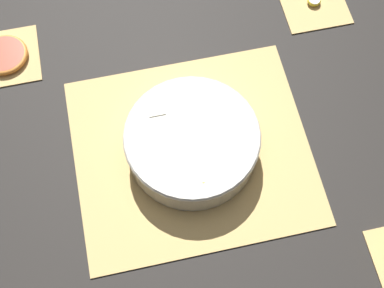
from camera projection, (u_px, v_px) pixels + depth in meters
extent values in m
plane|color=black|center=(192.00, 151.00, 1.05)|extent=(6.00, 6.00, 0.00)
cube|color=tan|center=(192.00, 151.00, 1.05)|extent=(0.46, 0.41, 0.01)
cube|color=brown|center=(279.00, 133.00, 1.06)|extent=(0.01, 0.40, 0.00)
cube|color=brown|center=(255.00, 138.00, 1.06)|extent=(0.01, 0.40, 0.00)
cube|color=brown|center=(230.00, 143.00, 1.05)|extent=(0.01, 0.40, 0.00)
cube|color=brown|center=(205.00, 148.00, 1.05)|extent=(0.01, 0.40, 0.00)
cube|color=brown|center=(179.00, 153.00, 1.05)|extent=(0.01, 0.40, 0.00)
cube|color=brown|center=(154.00, 158.00, 1.04)|extent=(0.01, 0.40, 0.00)
cube|color=brown|center=(128.00, 163.00, 1.04)|extent=(0.01, 0.40, 0.00)
cube|color=brown|center=(102.00, 168.00, 1.03)|extent=(0.01, 0.40, 0.00)
cube|color=tan|center=(313.00, 3.00, 1.20)|extent=(0.14, 0.14, 0.01)
cube|color=brown|center=(329.00, 0.00, 1.20)|extent=(0.00, 0.14, 0.00)
cube|color=brown|center=(314.00, 2.00, 1.20)|extent=(0.00, 0.14, 0.00)
cube|color=brown|center=(298.00, 5.00, 1.20)|extent=(0.00, 0.14, 0.00)
cube|color=tan|center=(5.00, 57.00, 1.14)|extent=(0.14, 0.14, 0.01)
cube|color=brown|center=(22.00, 54.00, 1.14)|extent=(0.00, 0.14, 0.00)
cube|color=brown|center=(5.00, 57.00, 1.14)|extent=(0.00, 0.14, 0.00)
cylinder|color=silver|center=(192.00, 142.00, 1.02)|extent=(0.25, 0.25, 0.07)
torus|color=silver|center=(192.00, 136.00, 0.99)|extent=(0.26, 0.26, 0.01)
cylinder|color=#F7EFC6|center=(184.00, 97.00, 1.03)|extent=(0.03, 0.03, 0.01)
cylinder|color=#F7EFC6|center=(220.00, 171.00, 1.00)|extent=(0.03, 0.03, 0.01)
cylinder|color=#F7EFC6|center=(194.00, 122.00, 1.05)|extent=(0.02, 0.02, 0.01)
cylinder|color=#F7EFC6|center=(150.00, 128.00, 1.03)|extent=(0.03, 0.03, 0.01)
cylinder|color=#F7EFC6|center=(205.00, 178.00, 1.00)|extent=(0.03, 0.03, 0.01)
cylinder|color=#F7EFC6|center=(176.00, 115.00, 1.06)|extent=(0.03, 0.03, 0.01)
cylinder|color=#F7EFC6|center=(198.00, 110.00, 1.07)|extent=(0.03, 0.03, 0.01)
cylinder|color=#F7EFC6|center=(155.00, 172.00, 0.99)|extent=(0.03, 0.03, 0.01)
cylinder|color=#F7EFC6|center=(191.00, 133.00, 1.01)|extent=(0.03, 0.03, 0.01)
cylinder|color=#F7EFC6|center=(152.00, 154.00, 1.03)|extent=(0.03, 0.03, 0.01)
cube|color=beige|center=(168.00, 187.00, 0.98)|extent=(0.03, 0.03, 0.03)
cube|color=beige|center=(243.00, 148.00, 0.99)|extent=(0.03, 0.03, 0.03)
cube|color=beige|center=(207.00, 159.00, 1.01)|extent=(0.03, 0.03, 0.03)
cube|color=beige|center=(157.00, 112.00, 1.02)|extent=(0.03, 0.03, 0.03)
cube|color=beige|center=(245.00, 133.00, 1.02)|extent=(0.03, 0.03, 0.03)
cube|color=beige|center=(214.00, 104.00, 1.03)|extent=(0.03, 0.03, 0.03)
cube|color=beige|center=(170.00, 138.00, 1.02)|extent=(0.02, 0.02, 0.02)
ellipsoid|color=orange|center=(140.00, 153.00, 1.00)|extent=(0.02, 0.01, 0.01)
ellipsoid|color=red|center=(194.00, 166.00, 1.02)|extent=(0.03, 0.02, 0.01)
ellipsoid|color=red|center=(229.00, 109.00, 1.04)|extent=(0.03, 0.02, 0.02)
ellipsoid|color=orange|center=(202.00, 184.00, 0.95)|extent=(0.03, 0.01, 0.01)
ellipsoid|color=orange|center=(220.00, 129.00, 1.05)|extent=(0.03, 0.02, 0.01)
ellipsoid|color=red|center=(178.00, 112.00, 1.02)|extent=(0.03, 0.02, 0.01)
ellipsoid|color=orange|center=(170.00, 159.00, 0.99)|extent=(0.04, 0.02, 0.02)
ellipsoid|color=orange|center=(209.00, 192.00, 1.00)|extent=(0.03, 0.02, 0.01)
ellipsoid|color=orange|center=(157.00, 140.00, 1.04)|extent=(0.03, 0.02, 0.01)
cylinder|color=#F7EFC6|center=(314.00, 1.00, 1.19)|extent=(0.03, 0.03, 0.01)
torus|color=yellow|center=(314.00, 1.00, 1.19)|extent=(0.03, 0.03, 0.01)
cylinder|color=red|center=(4.00, 55.00, 1.13)|extent=(0.09, 0.09, 0.01)
torus|color=orange|center=(4.00, 55.00, 1.13)|extent=(0.10, 0.10, 0.01)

